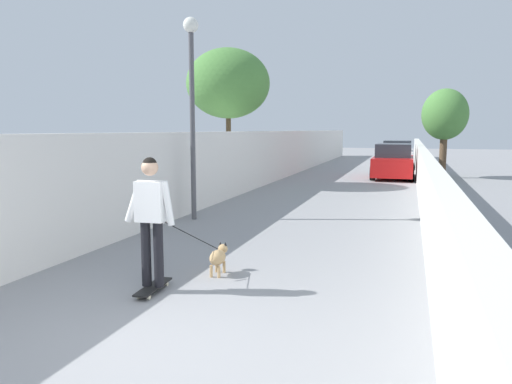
% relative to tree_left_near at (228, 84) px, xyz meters
% --- Properties ---
extents(ground_plane, '(80.00, 80.00, 0.00)m').
position_rel_tree_left_near_xyz_m(ground_plane, '(1.00, -4.04, -3.86)').
color(ground_plane, gray).
extents(wall_left, '(48.00, 0.30, 2.10)m').
position_rel_tree_left_near_xyz_m(wall_left, '(-1.00, -1.07, -2.81)').
color(wall_left, silver).
rests_on(wall_left, ground).
extents(fence_right, '(48.00, 0.30, 1.46)m').
position_rel_tree_left_near_xyz_m(fence_right, '(-1.00, -7.02, -3.13)').
color(fence_right, silver).
rests_on(fence_right, ground).
extents(tree_left_near, '(3.12, 3.12, 5.17)m').
position_rel_tree_left_near_xyz_m(tree_left_near, '(0.00, 0.00, 0.00)').
color(tree_left_near, '#473523').
rests_on(tree_left_near, ground).
extents(tree_right_mid, '(2.00, 2.00, 3.97)m').
position_rel_tree_left_near_xyz_m(tree_right_mid, '(6.00, -7.98, -1.06)').
color(tree_right_mid, brown).
rests_on(tree_right_mid, ground).
extents(lamp_post, '(0.36, 0.36, 4.75)m').
position_rel_tree_left_near_xyz_m(lamp_post, '(-6.50, -1.62, -0.65)').
color(lamp_post, '#4C4C51').
rests_on(lamp_post, ground).
extents(skateboard, '(0.81, 0.26, 0.08)m').
position_rel_tree_left_near_xyz_m(skateboard, '(-11.45, -3.36, -3.80)').
color(skateboard, black).
rests_on(skateboard, ground).
extents(person_skateboarder, '(0.25, 0.71, 1.73)m').
position_rel_tree_left_near_xyz_m(person_skateboarder, '(-11.45, -3.36, -2.76)').
color(person_skateboarder, black).
rests_on(person_skateboarder, skateboard).
extents(dog, '(1.31, 0.67, 1.06)m').
position_rel_tree_left_near_xyz_m(dog, '(-10.45, -3.89, -3.59)').
color(dog, tan).
rests_on(dog, ground).
extents(car_near, '(3.80, 1.80, 1.54)m').
position_rel_tree_left_near_xyz_m(car_near, '(5.19, -5.87, -3.15)').
color(car_near, '#B71414').
rests_on(car_near, ground).
extents(car_far, '(4.11, 1.80, 1.54)m').
position_rel_tree_left_near_xyz_m(car_far, '(11.85, -5.87, -3.15)').
color(car_far, silver).
rests_on(car_far, ground).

